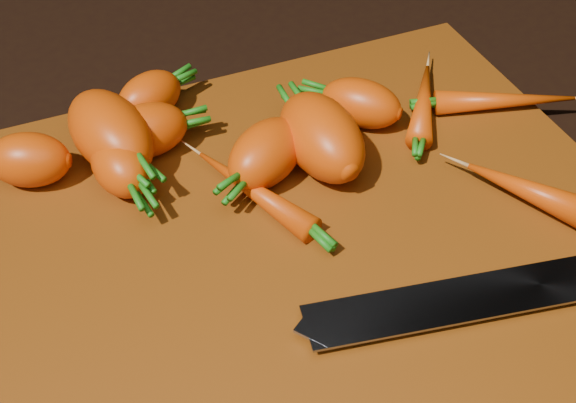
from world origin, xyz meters
name	(u,v)px	position (x,y,z in m)	size (l,w,h in m)	color
ground	(293,244)	(0.00, 0.00, -0.01)	(2.00, 2.00, 0.01)	black
cutting_board	(293,234)	(0.00, 0.00, 0.01)	(0.50, 0.40, 0.01)	#72350A
carrot_0	(146,131)	(-0.07, 0.12, 0.03)	(0.07, 0.04, 0.04)	#C93D03
carrot_1	(29,160)	(-0.16, 0.13, 0.03)	(0.06, 0.04, 0.04)	#C93D03
carrot_2	(110,133)	(-0.10, 0.12, 0.04)	(0.10, 0.06, 0.06)	#C93D03
carrot_3	(322,137)	(0.05, 0.06, 0.04)	(0.09, 0.06, 0.06)	#C93D03
carrot_4	(266,154)	(0.00, 0.06, 0.04)	(0.07, 0.05, 0.05)	#C93D03
carrot_5	(149,96)	(-0.06, 0.17, 0.03)	(0.06, 0.04, 0.04)	#C93D03
carrot_6	(361,103)	(0.10, 0.09, 0.03)	(0.07, 0.04, 0.04)	#C93D03
carrot_7	(423,102)	(0.16, 0.08, 0.02)	(0.11, 0.02, 0.02)	#C93D03
carrot_8	(505,101)	(0.22, 0.06, 0.02)	(0.12, 0.02, 0.02)	#C93D03
carrot_9	(537,194)	(0.17, -0.05, 0.03)	(0.11, 0.03, 0.03)	#C93D03
carrot_10	(254,191)	(-0.02, 0.04, 0.02)	(0.12, 0.02, 0.02)	#C93D03
carrot_11	(121,165)	(-0.10, 0.09, 0.03)	(0.06, 0.04, 0.04)	#C93D03
knife	(485,296)	(0.09, -0.11, 0.02)	(0.33, 0.09, 0.02)	gray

